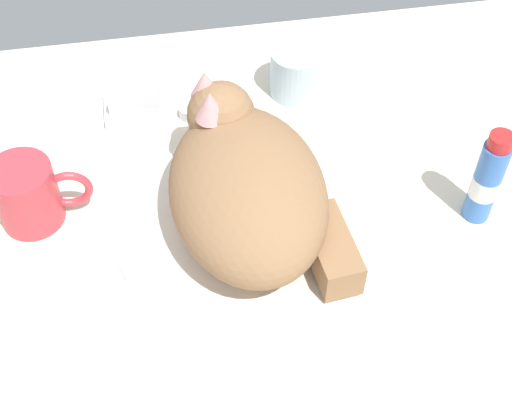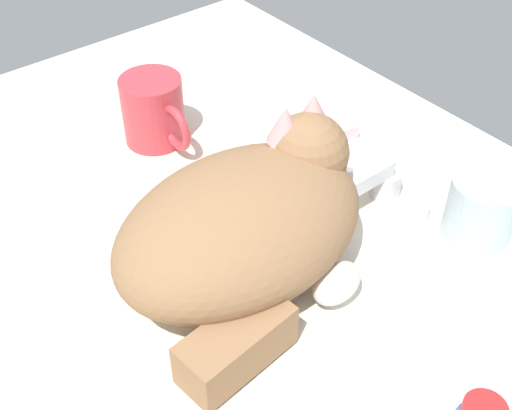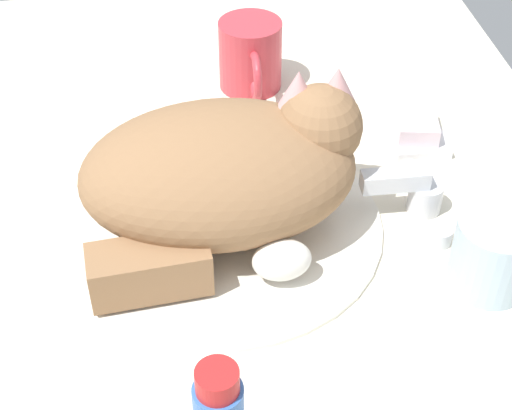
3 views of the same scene
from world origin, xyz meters
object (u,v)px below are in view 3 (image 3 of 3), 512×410
cat (228,171)px  coffee_mug (251,56)px  faucet (416,194)px  rinse_cup (493,254)px  soap_bar (416,123)px

cat → coffee_mug: cat is taller
cat → coffee_mug: (-26.39, 5.37, -2.84)cm
faucet → coffee_mug: (-26.21, -14.11, 2.23)cm
cat → rinse_cup: (10.83, 23.36, -3.62)cm
coffee_mug → rinse_cup: (37.21, 17.99, -0.77)cm
faucet → cat: 20.13cm
cat → faucet: bearing=90.5°
rinse_cup → soap_bar: (-23.43, -0.35, -1.38)cm
faucet → coffee_mug: 29.85cm
faucet → soap_bar: 12.92cm
faucet → soap_bar: bearing=164.2°
faucet → soap_bar: faucet is taller
rinse_cup → soap_bar: 23.47cm
soap_bar → rinse_cup: bearing=0.9°
faucet → rinse_cup: rinse_cup is taller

